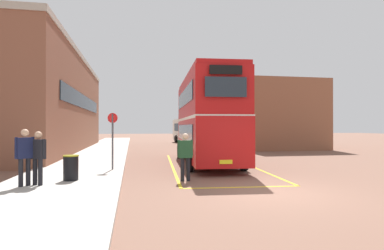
{
  "coord_description": "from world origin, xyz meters",
  "views": [
    {
      "loc": [
        -4.14,
        -9.13,
        2.02
      ],
      "look_at": [
        -0.46,
        10.36,
        2.13
      ],
      "focal_mm": 29.68,
      "sensor_mm": 36.0,
      "label": 1
    }
  ],
  "objects_px": {
    "double_decker_bus": "(206,118)",
    "pedestrian_boarding": "(185,153)",
    "litter_bin": "(71,168)",
    "bus_stop_sign": "(113,135)",
    "pedestrian_waiting_far": "(25,153)",
    "pedestrian_waiting_near": "(38,154)",
    "single_deck_bus": "(192,130)"
  },
  "relations": [
    {
      "from": "pedestrian_boarding",
      "to": "pedestrian_waiting_near",
      "type": "xyz_separation_m",
      "value": [
        -4.94,
        -0.67,
        0.11
      ]
    },
    {
      "from": "pedestrian_boarding",
      "to": "pedestrian_waiting_far",
      "type": "distance_m",
      "value": 5.35
    },
    {
      "from": "pedestrian_boarding",
      "to": "pedestrian_waiting_far",
      "type": "xyz_separation_m",
      "value": [
        -5.29,
        -0.79,
        0.16
      ]
    },
    {
      "from": "double_decker_bus",
      "to": "pedestrian_waiting_far",
      "type": "bearing_deg",
      "value": -139.91
    },
    {
      "from": "double_decker_bus",
      "to": "pedestrian_waiting_near",
      "type": "height_order",
      "value": "double_decker_bus"
    },
    {
      "from": "pedestrian_boarding",
      "to": "litter_bin",
      "type": "height_order",
      "value": "pedestrian_boarding"
    },
    {
      "from": "pedestrian_waiting_far",
      "to": "litter_bin",
      "type": "xyz_separation_m",
      "value": [
        1.23,
        0.9,
        -0.62
      ]
    },
    {
      "from": "bus_stop_sign",
      "to": "pedestrian_waiting_near",
      "type": "bearing_deg",
      "value": -122.29
    },
    {
      "from": "pedestrian_waiting_near",
      "to": "pedestrian_waiting_far",
      "type": "bearing_deg",
      "value": -161.4
    },
    {
      "from": "double_decker_bus",
      "to": "litter_bin",
      "type": "relative_size",
      "value": 11.51
    },
    {
      "from": "double_decker_bus",
      "to": "single_deck_bus",
      "type": "relative_size",
      "value": 1.1
    },
    {
      "from": "pedestrian_boarding",
      "to": "double_decker_bus",
      "type": "bearing_deg",
      "value": 69.01
    },
    {
      "from": "double_decker_bus",
      "to": "pedestrian_boarding",
      "type": "bearing_deg",
      "value": -110.99
    },
    {
      "from": "pedestrian_boarding",
      "to": "bus_stop_sign",
      "type": "height_order",
      "value": "bus_stop_sign"
    },
    {
      "from": "double_decker_bus",
      "to": "pedestrian_waiting_far",
      "type": "relative_size",
      "value": 5.6
    },
    {
      "from": "double_decker_bus",
      "to": "pedestrian_boarding",
      "type": "distance_m",
      "value": 5.98
    },
    {
      "from": "double_decker_bus",
      "to": "litter_bin",
      "type": "xyz_separation_m",
      "value": [
        -6.14,
        -5.3,
        -1.93
      ]
    },
    {
      "from": "double_decker_bus",
      "to": "pedestrian_boarding",
      "type": "relative_size",
      "value": 5.71
    },
    {
      "from": "single_deck_bus",
      "to": "pedestrian_waiting_near",
      "type": "relative_size",
      "value": 5.34
    },
    {
      "from": "single_deck_bus",
      "to": "litter_bin",
      "type": "bearing_deg",
      "value": -109.66
    },
    {
      "from": "bus_stop_sign",
      "to": "pedestrian_boarding",
      "type": "bearing_deg",
      "value": -44.21
    },
    {
      "from": "single_deck_bus",
      "to": "litter_bin",
      "type": "relative_size",
      "value": 10.51
    },
    {
      "from": "single_deck_bus",
      "to": "pedestrian_waiting_far",
      "type": "distance_m",
      "value": 28.5
    },
    {
      "from": "pedestrian_waiting_far",
      "to": "pedestrian_waiting_near",
      "type": "bearing_deg",
      "value": 18.6
    },
    {
      "from": "double_decker_bus",
      "to": "pedestrian_boarding",
      "type": "xyz_separation_m",
      "value": [
        -2.08,
        -5.41,
        -1.47
      ]
    },
    {
      "from": "single_deck_bus",
      "to": "bus_stop_sign",
      "type": "distance_m",
      "value": 24.34
    },
    {
      "from": "pedestrian_boarding",
      "to": "pedestrian_waiting_far",
      "type": "bearing_deg",
      "value": -171.5
    },
    {
      "from": "bus_stop_sign",
      "to": "single_deck_bus",
      "type": "bearing_deg",
      "value": 71.09
    },
    {
      "from": "double_decker_bus",
      "to": "pedestrian_waiting_far",
      "type": "xyz_separation_m",
      "value": [
        -7.37,
        -6.2,
        -1.31
      ]
    },
    {
      "from": "double_decker_bus",
      "to": "pedestrian_waiting_far",
      "type": "distance_m",
      "value": 9.72
    },
    {
      "from": "pedestrian_waiting_far",
      "to": "litter_bin",
      "type": "height_order",
      "value": "pedestrian_waiting_far"
    },
    {
      "from": "pedestrian_waiting_near",
      "to": "litter_bin",
      "type": "bearing_deg",
      "value": 41.82
    }
  ]
}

